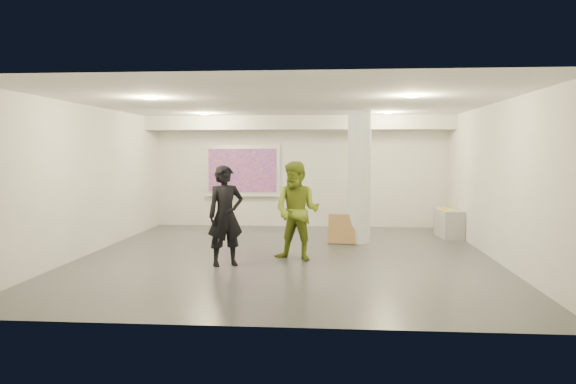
# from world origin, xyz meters

# --- Properties ---
(floor) EXTENTS (8.00, 9.00, 0.01)m
(floor) POSITION_xyz_m (0.00, 0.00, 0.00)
(floor) COLOR #3B3D42
(floor) RESTS_ON ground
(ceiling) EXTENTS (8.00, 9.00, 0.01)m
(ceiling) POSITION_xyz_m (0.00, 0.00, 3.00)
(ceiling) COLOR silver
(ceiling) RESTS_ON floor
(wall_back) EXTENTS (8.00, 0.01, 3.00)m
(wall_back) POSITION_xyz_m (0.00, 4.50, 1.50)
(wall_back) COLOR silver
(wall_back) RESTS_ON floor
(wall_front) EXTENTS (8.00, 0.01, 3.00)m
(wall_front) POSITION_xyz_m (0.00, -4.50, 1.50)
(wall_front) COLOR silver
(wall_front) RESTS_ON floor
(wall_left) EXTENTS (0.01, 9.00, 3.00)m
(wall_left) POSITION_xyz_m (-4.00, 0.00, 1.50)
(wall_left) COLOR silver
(wall_left) RESTS_ON floor
(wall_right) EXTENTS (0.01, 9.00, 3.00)m
(wall_right) POSITION_xyz_m (4.00, 0.00, 1.50)
(wall_right) COLOR silver
(wall_right) RESTS_ON floor
(soffit_band) EXTENTS (8.00, 1.10, 0.36)m
(soffit_band) POSITION_xyz_m (0.00, 3.95, 2.82)
(soffit_band) COLOR silver
(soffit_band) RESTS_ON ceiling
(downlight_nw) EXTENTS (0.22, 0.22, 0.02)m
(downlight_nw) POSITION_xyz_m (-2.20, 2.50, 2.98)
(downlight_nw) COLOR #EEC68C
(downlight_nw) RESTS_ON ceiling
(downlight_ne) EXTENTS (0.22, 0.22, 0.02)m
(downlight_ne) POSITION_xyz_m (2.20, 2.50, 2.98)
(downlight_ne) COLOR #EEC68C
(downlight_ne) RESTS_ON ceiling
(downlight_sw) EXTENTS (0.22, 0.22, 0.02)m
(downlight_sw) POSITION_xyz_m (-2.20, -1.50, 2.98)
(downlight_sw) COLOR #EEC68C
(downlight_sw) RESTS_ON ceiling
(downlight_se) EXTENTS (0.22, 0.22, 0.02)m
(downlight_se) POSITION_xyz_m (2.20, -1.50, 2.98)
(downlight_se) COLOR #EEC68C
(downlight_se) RESTS_ON ceiling
(column) EXTENTS (0.52, 0.52, 3.00)m
(column) POSITION_xyz_m (1.50, 1.80, 1.50)
(column) COLOR silver
(column) RESTS_ON floor
(projection_screen) EXTENTS (2.10, 0.13, 1.42)m
(projection_screen) POSITION_xyz_m (-1.60, 4.45, 1.53)
(projection_screen) COLOR silver
(projection_screen) RESTS_ON wall_back
(credenza) EXTENTS (0.55, 1.17, 0.67)m
(credenza) POSITION_xyz_m (3.72, 2.82, 0.33)
(credenza) COLOR #919496
(credenza) RESTS_ON floor
(papers_stack) EXTENTS (0.24, 0.31, 0.02)m
(papers_stack) POSITION_xyz_m (3.78, 2.69, 0.68)
(papers_stack) COLOR silver
(papers_stack) RESTS_ON credenza
(postit_pad) EXTENTS (0.30, 0.35, 0.03)m
(postit_pad) POSITION_xyz_m (3.70, 2.91, 0.68)
(postit_pad) COLOR yellow
(postit_pad) RESTS_ON credenza
(cardboard_back) EXTENTS (0.63, 0.30, 0.66)m
(cardboard_back) POSITION_xyz_m (1.12, 1.62, 0.33)
(cardboard_back) COLOR olive
(cardboard_back) RESTS_ON floor
(cardboard_front) EXTENTS (0.47, 0.20, 0.50)m
(cardboard_front) POSITION_xyz_m (1.05, 1.71, 0.25)
(cardboard_front) COLOR olive
(cardboard_front) RESTS_ON floor
(woman) EXTENTS (0.79, 0.70, 1.83)m
(woman) POSITION_xyz_m (-1.02, -0.98, 0.91)
(woman) COLOR black
(woman) RESTS_ON floor
(man) EXTENTS (1.09, 0.96, 1.89)m
(man) POSITION_xyz_m (0.24, -0.39, 0.94)
(man) COLOR olive
(man) RESTS_ON floor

